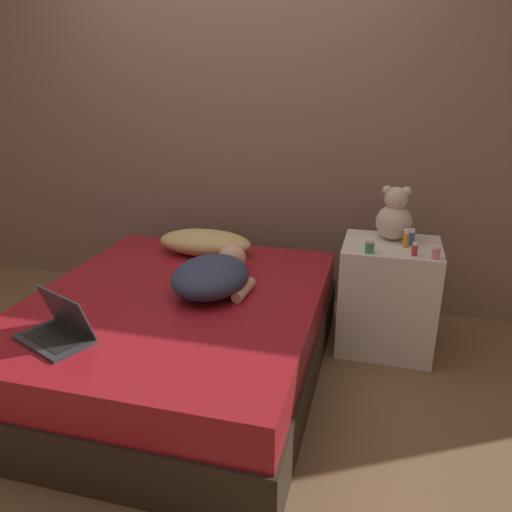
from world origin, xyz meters
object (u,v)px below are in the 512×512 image
bottle_orange (406,238)px  teddy_bear (394,216)px  bottle_green (370,246)px  bottle_blue (412,237)px  laptop (59,329)px  bottle_pink (436,252)px  person_lying (214,275)px  bottle_red (415,249)px  pillow (205,242)px

bottle_orange → teddy_bear: bearing=119.1°
bottle_green → bottle_blue: size_ratio=0.80×
teddy_bear → bottle_orange: bearing=-60.9°
laptop → bottle_green: bearing=60.6°
bottle_pink → person_lying: bearing=-164.8°
bottle_red → pillow: bearing=171.2°
laptop → bottle_pink: (1.63, 0.98, 0.17)m
person_lying → bottle_orange: bottle_orange is taller
pillow → person_lying: person_lying is taller
teddy_bear → bottle_orange: 0.17m
person_lying → laptop: size_ratio=1.68×
pillow → bottle_red: 1.30m
person_lying → teddy_bear: (0.92, 0.59, 0.23)m
bottle_orange → person_lying: bearing=-155.2°
pillow → bottle_red: (1.28, -0.20, 0.14)m
laptop → bottle_pink: bottle_pink is taller
bottle_green → bottle_red: bearing=4.4°
laptop → pillow: bearing=101.7°
person_lying → bottle_pink: bearing=18.7°
person_lying → bottle_pink: size_ratio=9.04×
teddy_bear → bottle_blue: teddy_bear is taller
bottle_green → person_lying: bearing=-158.7°
bottle_orange → bottle_red: bottle_orange is taller
laptop → bottle_green: bottle_green is taller
bottle_orange → laptop: bearing=-142.6°
bottle_green → bottle_red: size_ratio=1.04×
teddy_bear → bottle_pink: bearing=-51.3°
laptop → person_lying: bearing=77.2°
person_lying → laptop: laptop is taller
person_lying → bottle_red: (1.03, 0.33, 0.13)m
bottle_green → bottle_blue: 0.30m
person_lying → bottle_red: bottle_red is taller
bottle_pink → pillow: bearing=171.1°
laptop → bottle_green: size_ratio=5.06×
pillow → laptop: size_ratio=1.55×
pillow → bottle_green: (1.04, -0.22, 0.14)m
pillow → bottle_orange: 1.24m
bottle_pink → bottle_blue: bearing=121.9°
bottle_green → bottle_orange: bottle_orange is taller
person_lying → laptop: 0.83m
bottle_pink → bottle_red: bottle_red is taller
bottle_orange → bottle_red: size_ratio=1.43×
bottle_orange → bottle_blue: (0.03, 0.04, -0.00)m
pillow → bottle_blue: size_ratio=6.24×
pillow → bottle_green: size_ratio=7.82×
teddy_bear → bottle_green: teddy_bear is taller
teddy_bear → pillow: bearing=-176.9°
laptop → bottle_blue: 1.92m
bottle_red → person_lying: bearing=-162.4°
pillow → bottle_blue: bottle_blue is taller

